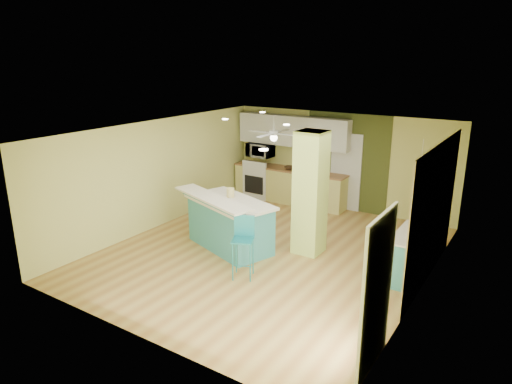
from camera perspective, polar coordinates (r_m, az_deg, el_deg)
floor at (r=9.44m, az=1.60°, el=-7.60°), size 6.00×7.00×0.01m
ceiling at (r=8.71m, az=1.74°, el=7.63°), size 6.00×7.00×0.01m
wall_back at (r=12.03m, az=10.42°, el=3.80°), size 6.00×0.01×2.50m
wall_front at (r=6.45m, az=-14.93°, el=-7.92°), size 6.00×0.01×2.50m
wall_left at (r=10.80m, az=-12.08°, el=2.25°), size 0.01×7.00×2.50m
wall_right at (r=7.94m, az=20.55°, el=-3.72°), size 0.01×7.00×2.50m
wood_panel at (r=8.50m, az=21.36°, el=-2.48°), size 0.02×3.40×2.50m
olive_accent at (r=11.94m, az=11.27°, el=3.66°), size 2.20×0.02×2.50m
interior_door at (r=11.97m, az=11.15°, el=2.47°), size 0.82×0.05×2.00m
french_door at (r=5.98m, az=14.87°, el=-12.11°), size 0.04×1.08×2.10m
column at (r=9.12m, az=6.80°, el=-0.17°), size 0.55×0.55×2.50m
kitchen_run at (r=12.50m, az=4.19°, el=0.83°), size 3.25×0.63×0.94m
stove at (r=12.96m, az=0.49°, el=1.40°), size 0.76×0.66×1.08m
upper_cabinets at (r=12.28m, az=4.61°, el=7.61°), size 3.20×0.34×0.80m
microwave at (r=12.76m, az=0.53°, el=5.27°), size 0.70×0.48×0.39m
ceiling_fan at (r=11.03m, az=2.24°, el=7.30°), size 1.41×1.41×0.61m
pendant_lamp at (r=8.54m, az=19.82°, el=2.21°), size 0.14×0.14×0.69m
wall_decor at (r=8.61m, az=21.70°, el=-0.19°), size 0.03×0.90×0.70m
peninsula at (r=9.49m, az=-3.37°, el=-3.88°), size 2.35×1.79×1.18m
bar_stool at (r=8.21m, az=-1.57°, el=-5.61°), size 0.50×0.50×1.14m
side_counter at (r=8.73m, az=18.76°, el=-7.49°), size 0.57×1.33×0.86m
fruit_bowl at (r=12.29m, az=4.33°, el=3.01°), size 0.40×0.40×0.08m
canister at (r=9.57m, az=-3.22°, el=-0.07°), size 0.17×0.17×0.19m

